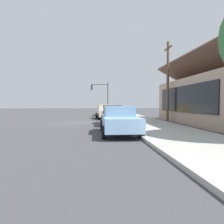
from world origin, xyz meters
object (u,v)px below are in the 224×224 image
car_charcoal (112,115)px  utility_pole_wooden (168,80)px  car_skyblue (119,120)px  fire_hydrant_red (127,117)px  car_mustard (104,110)px  traffic_light_main (101,93)px  car_ivory (105,112)px

car_charcoal → utility_pole_wooden: utility_pole_wooden is taller
utility_pole_wooden → car_skyblue: bearing=-35.8°
car_skyblue → fire_hydrant_red: bearing=168.1°
car_mustard → traffic_light_main: (-4.01, -0.17, 2.67)m
car_mustard → car_ivory: size_ratio=1.05×
car_mustard → fire_hydrant_red: bearing=6.7°
car_skyblue → traffic_light_main: bearing=-179.0°
car_ivory → traffic_light_main: (-10.44, -0.07, 2.68)m
traffic_light_main → utility_pole_wooden: 16.12m
car_skyblue → traffic_light_main: 22.91m
car_mustard → car_charcoal: bearing=-0.0°
car_ivory → car_charcoal: (6.51, 0.20, -0.00)m
car_charcoal → utility_pole_wooden: bearing=112.2°
car_charcoal → utility_pole_wooden: (-1.86, 5.39, 3.11)m
car_charcoal → traffic_light_main: bearing=-175.9°
car_ivory → traffic_light_main: size_ratio=0.88×
fire_hydrant_red → utility_pole_wooden: bearing=101.3°
car_ivory → car_charcoal: 6.52m
car_mustard → car_skyblue: size_ratio=0.99×
car_ivory → car_charcoal: size_ratio=0.95×
car_mustard → car_charcoal: 12.94m
car_skyblue → car_mustard: bearing=-179.4°
car_charcoal → traffic_light_main: traffic_light_main is taller
fire_hydrant_red → car_skyblue: bearing=-12.5°
car_mustard → car_charcoal: (12.94, 0.10, -0.00)m
car_charcoal → fire_hydrant_red: car_charcoal is taller
traffic_light_main → utility_pole_wooden: utility_pole_wooden is taller
car_mustard → traffic_light_main: traffic_light_main is taller
car_mustard → car_skyblue: same height
traffic_light_main → car_skyblue: bearing=0.3°
car_ivory → fire_hydrant_red: (5.45, 1.59, -0.32)m
utility_pole_wooden → car_charcoal: bearing=-71.0°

